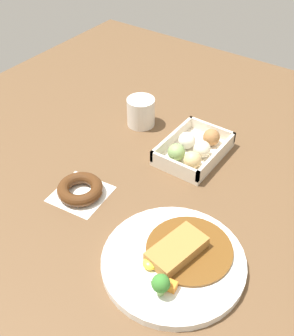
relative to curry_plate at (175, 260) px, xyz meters
The scene contains 5 objects.
ground_plane 0.16m from the curry_plate, 40.87° to the left, with size 1.60×1.60×0.00m, color brown.
curry_plate is the anchor object (origin of this frame).
donut_box 0.34m from the curry_plate, 24.24° to the left, with size 0.19×0.14×0.06m.
chocolate_ring_donut 0.29m from the curry_plate, 81.27° to the left, with size 0.13×0.13×0.03m.
coffee_mug 0.49m from the curry_plate, 43.36° to the left, with size 0.08×0.08×0.08m, color silver.
Camera 1 is at (-0.57, -0.35, 0.68)m, focal length 45.13 mm.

